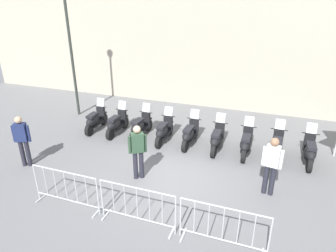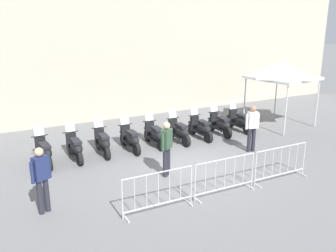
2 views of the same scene
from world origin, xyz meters
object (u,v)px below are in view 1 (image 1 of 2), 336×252
object	(u,v)px
motorcycle_4	(190,134)
motorcycle_7	(277,147)
motorcycle_8	(310,151)
officer_by_barriers	(272,163)
motorcycle_1	(117,124)
officer_mid_plaza	(138,149)
street_lamp	(70,39)
motorcycle_3	(164,131)
motorcycle_5	(217,139)
motorcycle_2	(140,127)
barrier_segment_2	(223,228)
motorcycle_6	(246,143)
barrier_segment_1	(137,207)
motorcycle_0	(95,120)
officer_near_row_end	(22,139)
barrier_segment_0	(66,189)

from	to	relation	value
motorcycle_4	motorcycle_7	world-z (taller)	same
motorcycle_8	officer_by_barriers	xyz separation A→B (m)	(-1.51, -1.97, 0.53)
motorcycle_1	officer_mid_plaza	distance (m)	3.44
motorcycle_4	motorcycle_7	size ratio (longest dim) A/B	1.00
street_lamp	officer_by_barriers	world-z (taller)	street_lamp
motorcycle_3	officer_mid_plaza	distance (m)	2.64
motorcycle_1	street_lamp	xyz separation A→B (m)	(-2.59, 1.83, 3.01)
motorcycle_5	officer_by_barriers	world-z (taller)	officer_by_barriers
motorcycle_3	motorcycle_4	xyz separation A→B (m)	(1.01, -0.11, 0.00)
motorcycle_2	motorcycle_4	world-z (taller)	same
officer_by_barriers	barrier_segment_2	bearing A→B (deg)	-118.91
motorcycle_3	street_lamp	world-z (taller)	street_lamp
motorcycle_8	officer_by_barriers	world-z (taller)	officer_by_barriers
motorcycle_8	motorcycle_6	bearing A→B (deg)	173.76
motorcycle_7	barrier_segment_1	size ratio (longest dim) A/B	0.89
motorcycle_7	street_lamp	size ratio (longest dim) A/B	0.30
motorcycle_0	motorcycle_5	world-z (taller)	same
street_lamp	barrier_segment_1	bearing A→B (deg)	-53.85
motorcycle_3	motorcycle_7	distance (m)	4.07
barrier_segment_2	motorcycle_3	bearing A→B (deg)	115.42
barrier_segment_2	motorcycle_4	bearing A→B (deg)	105.30
motorcycle_6	motorcycle_3	bearing A→B (deg)	171.09
motorcycle_4	officer_by_barriers	distance (m)	3.63
motorcycle_5	officer_near_row_end	xyz separation A→B (m)	(-6.07, -2.25, 0.53)
barrier_segment_1	officer_near_row_end	xyz separation A→B (m)	(-4.36, 1.97, 0.46)
motorcycle_4	motorcycle_8	distance (m)	4.07
motorcycle_6	motorcycle_8	xyz separation A→B (m)	(2.02, -0.22, 0.00)
barrier_segment_1	barrier_segment_0	bearing A→B (deg)	170.90
motorcycle_6	street_lamp	xyz separation A→B (m)	(-7.61, 2.63, 3.01)
motorcycle_1	officer_near_row_end	distance (m)	3.59
motorcycle_8	officer_mid_plaza	distance (m)	5.63
motorcycle_0	motorcycle_4	size ratio (longest dim) A/B	1.01
motorcycle_1	motorcycle_8	distance (m)	7.12
motorcycle_8	street_lamp	bearing A→B (deg)	163.51
motorcycle_3	motorcycle_6	bearing A→B (deg)	-8.91
motorcycle_6	barrier_segment_1	bearing A→B (deg)	-123.69
motorcycle_3	barrier_segment_0	xyz separation A→B (m)	(-1.71, -4.22, 0.07)
motorcycle_6	motorcycle_5	bearing A→B (deg)	171.34
motorcycle_1	barrier_segment_2	bearing A→B (deg)	-50.27
barrier_segment_0	officer_near_row_end	size ratio (longest dim) A/B	1.11
motorcycle_7	barrier_segment_1	bearing A→B (deg)	-132.98
motorcycle_7	officer_near_row_end	distance (m)	8.36
motorcycle_5	officer_by_barriers	xyz separation A→B (m)	(1.52, -2.34, 0.53)
officer_near_row_end	motorcycle_6	bearing A→B (deg)	16.53
barrier_segment_1	officer_near_row_end	size ratio (longest dim) A/B	1.11
motorcycle_0	motorcycle_4	distance (m)	4.06
motorcycle_2	street_lamp	distance (m)	5.06
barrier_segment_2	officer_near_row_end	bearing A→B (deg)	160.20
motorcycle_0	street_lamp	size ratio (longest dim) A/B	0.30
motorcycle_0	officer_by_barriers	size ratio (longest dim) A/B	1.00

